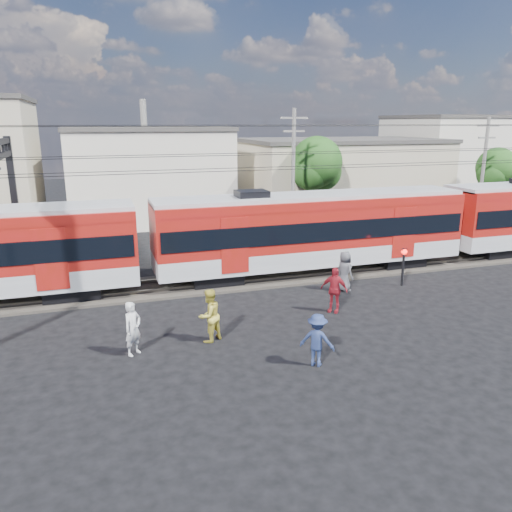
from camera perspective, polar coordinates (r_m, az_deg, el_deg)
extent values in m
plane|color=black|center=(17.76, 4.15, -10.51)|extent=(120.00, 120.00, 0.00)
cube|color=#2D2823|center=(24.81, -2.76, -2.77)|extent=(70.00, 3.40, 0.12)
cube|color=#59544C|center=(24.09, -2.29, -3.02)|extent=(70.00, 0.12, 0.12)
cube|color=#59544C|center=(25.47, -3.20, -2.02)|extent=(70.00, 0.12, 0.12)
cube|color=black|center=(24.00, -20.21, -3.62)|extent=(2.40, 2.20, 0.70)
cube|color=black|center=(24.52, -4.76, -2.32)|extent=(2.40, 2.20, 0.70)
cube|color=black|center=(28.52, 15.69, -0.35)|extent=(2.40, 2.20, 0.70)
cube|color=#999BA0|center=(25.89, 6.30, 0.42)|extent=(16.00, 3.00, 0.90)
cube|color=maroon|center=(25.52, 6.41, 4.01)|extent=(16.00, 3.00, 2.40)
cube|color=black|center=(25.57, 6.39, 3.46)|extent=(15.68, 3.08, 0.95)
cube|color=#999BA0|center=(25.31, 6.49, 6.78)|extent=(16.00, 2.60, 0.25)
cube|color=black|center=(32.55, 25.39, 0.62)|extent=(2.40, 2.20, 0.70)
cube|color=black|center=(27.90, -25.78, 5.01)|extent=(0.30, 0.30, 7.00)
cylinder|color=black|center=(23.05, -2.47, 9.69)|extent=(70.00, 0.03, 0.03)
cylinder|color=black|center=(24.39, -3.36, 9.97)|extent=(70.00, 0.03, 0.03)
cylinder|color=black|center=(22.99, -2.49, 11.43)|extent=(70.00, 0.03, 0.03)
cylinder|color=black|center=(24.34, -3.38, 11.62)|extent=(70.00, 0.03, 0.03)
cylinder|color=black|center=(20.26, -0.34, 14.63)|extent=(70.00, 0.03, 0.03)
cylinder|color=black|center=(27.02, -4.98, 14.69)|extent=(70.00, 0.03, 0.03)
cube|color=beige|center=(42.22, -12.37, 9.08)|extent=(12.00, 12.00, 7.00)
cube|color=#3F3D3A|center=(42.02, -12.65, 14.03)|extent=(12.24, 12.24, 0.30)
cube|color=tan|center=(43.96, 9.56, 8.79)|extent=(16.00, 10.00, 6.00)
cube|color=#3F3D3A|center=(43.74, 9.75, 12.89)|extent=(16.32, 10.20, 0.30)
cube|color=beige|center=(54.86, 20.96, 10.28)|extent=(10.00, 10.00, 8.00)
cube|color=#3F3D3A|center=(54.74, 21.38, 14.60)|extent=(10.20, 10.20, 0.30)
cylinder|color=slate|center=(32.36, 4.25, 8.99)|extent=(0.24, 0.24, 8.50)
cube|color=slate|center=(32.18, 4.38, 15.47)|extent=(1.80, 0.12, 0.12)
cube|color=slate|center=(32.19, 4.35, 14.04)|extent=(1.40, 0.12, 0.12)
cylinder|color=slate|center=(39.06, 24.46, 8.37)|extent=(0.24, 0.24, 8.00)
cube|color=slate|center=(38.89, 25.01, 13.34)|extent=(1.80, 0.12, 0.12)
cube|color=slate|center=(38.90, 24.88, 12.17)|extent=(1.40, 0.12, 0.12)
cylinder|color=#382619|center=(36.57, 6.79, 6.01)|extent=(0.36, 0.36, 3.92)
sphere|color=#164A15|center=(36.23, 6.94, 10.60)|extent=(3.64, 3.64, 3.64)
sphere|color=#164A15|center=(36.82, 7.57, 9.56)|extent=(2.80, 2.80, 2.80)
cylinder|color=#382619|center=(44.21, 25.43, 5.85)|extent=(0.36, 0.36, 3.36)
sphere|color=#164A15|center=(43.94, 25.80, 9.09)|extent=(3.12, 3.12, 3.12)
sphere|color=#164A15|center=(44.62, 26.01, 8.36)|extent=(2.40, 2.40, 2.40)
imported|color=silver|center=(17.46, -13.90, -8.04)|extent=(0.81, 0.78, 1.87)
imported|color=gold|center=(18.00, -5.37, -6.78)|extent=(1.20, 1.13, 1.96)
imported|color=navy|center=(16.36, 6.99, -9.51)|extent=(1.30, 1.21, 1.76)
imported|color=maroon|center=(20.87, 8.91, -3.82)|extent=(1.15, 1.11, 1.93)
imported|color=#47474C|center=(23.54, 10.09, -1.72)|extent=(0.85, 1.07, 1.90)
cylinder|color=black|center=(24.90, 16.44, -1.37)|extent=(0.12, 0.12, 1.75)
sphere|color=#FF140C|center=(24.69, 16.58, 0.47)|extent=(0.27, 0.27, 0.27)
cube|color=black|center=(24.69, 16.58, 0.47)|extent=(0.24, 0.06, 0.34)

